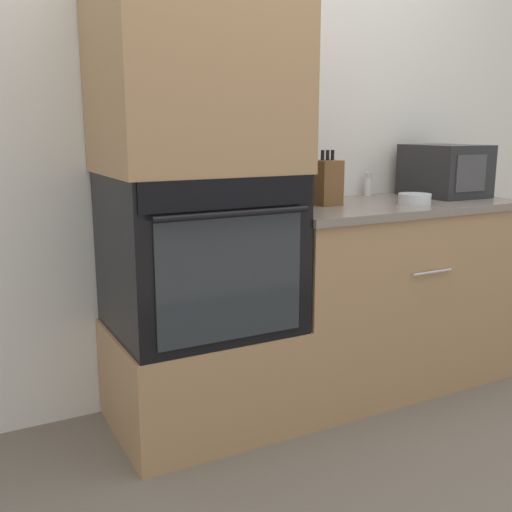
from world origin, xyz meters
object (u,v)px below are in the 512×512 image
object	(u,v)px
wall_oven	(199,251)
bowl	(415,199)
microwave	(445,171)
condiment_jar_near	(327,190)
condiment_jar_mid	(368,185)
knife_block	(327,182)

from	to	relation	value
wall_oven	bowl	size ratio (longest dim) A/B	4.73
microwave	bowl	distance (m)	0.41
condiment_jar_near	condiment_jar_mid	size ratio (longest dim) A/B	0.92
knife_block	condiment_jar_mid	xyz separation A→B (m)	(0.41, 0.21, -0.05)
knife_block	condiment_jar_near	xyz separation A→B (m)	(0.09, 0.12, -0.05)
wall_oven	condiment_jar_mid	world-z (taller)	wall_oven
wall_oven	condiment_jar_near	xyz separation A→B (m)	(0.73, 0.17, 0.20)
condiment_jar_near	condiment_jar_mid	xyz separation A→B (m)	(0.32, 0.09, 0.00)
wall_oven	bowl	distance (m)	1.04
bowl	condiment_jar_mid	xyz separation A→B (m)	(0.03, 0.37, 0.03)
bowl	condiment_jar_near	bearing A→B (deg)	135.42
knife_block	bowl	bearing A→B (deg)	-23.09
microwave	bowl	world-z (taller)	microwave
wall_oven	knife_block	bearing A→B (deg)	3.89
knife_block	bowl	xyz separation A→B (m)	(0.38, -0.16, -0.08)
microwave	wall_oven	bearing A→B (deg)	-177.57
microwave	condiment_jar_near	xyz separation A→B (m)	(-0.64, 0.11, -0.08)
wall_oven	condiment_jar_near	distance (m)	0.78
wall_oven	microwave	xyz separation A→B (m)	(1.38, 0.06, 0.27)
wall_oven	knife_block	xyz separation A→B (m)	(0.65, 0.04, 0.25)
wall_oven	condiment_jar_near	size ratio (longest dim) A/B	6.51
microwave	condiment_jar_mid	bearing A→B (deg)	149.02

